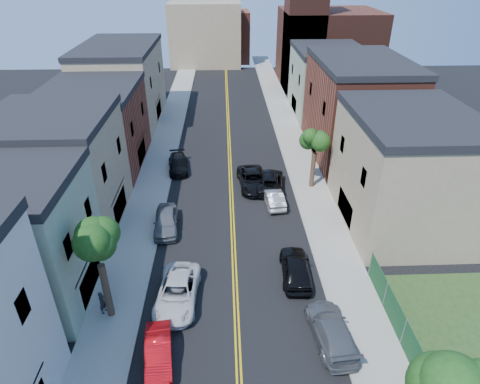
{
  "coord_description": "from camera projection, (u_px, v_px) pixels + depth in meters",
  "views": [
    {
      "loc": [
        -0.52,
        -4.86,
        19.81
      ],
      "look_at": [
        0.72,
        25.87,
        2.0
      ],
      "focal_mm": 30.66,
      "sensor_mm": 36.0,
      "label": 1
    }
  ],
  "objects": [
    {
      "name": "grey_car_left",
      "position": [
        166.0,
        221.0,
        33.77
      ],
      "size": [
        2.26,
        4.92,
        1.63
      ],
      "primitive_type": "imported",
      "rotation": [
        0.0,
        0.0,
        0.07
      ],
      "color": "slate",
      "rests_on": "ground"
    },
    {
      "name": "black_car_left",
      "position": [
        178.0,
        164.0,
        43.25
      ],
      "size": [
        2.52,
        5.02,
        1.4
      ],
      "primitive_type": "imported",
      "rotation": [
        0.0,
        0.0,
        0.12
      ],
      "color": "black",
      "rests_on": "ground"
    },
    {
      "name": "bldg_left_palegrn",
      "position": [
        9.0,
        245.0,
        25.37
      ],
      "size": [
        9.0,
        8.0,
        8.5
      ],
      "primitive_type": "cube",
      "color": "gray",
      "rests_on": "ground"
    },
    {
      "name": "bldg_right_tan",
      "position": [
        405.0,
        174.0,
        33.13
      ],
      "size": [
        9.0,
        12.0,
        9.0
      ],
      "primitive_type": "cube",
      "color": "#998466",
      "rests_on": "ground"
    },
    {
      "name": "tree_right_corner",
      "position": [
        472.0,
        370.0,
        14.23
      ],
      "size": [
        5.8,
        5.8,
        10.35
      ],
      "color": "#3B2E1D",
      "rests_on": "sidewalk_right"
    },
    {
      "name": "sidewalk_right",
      "position": [
        295.0,
        146.0,
        48.97
      ],
      "size": [
        3.2,
        100.0,
        0.15
      ],
      "primitive_type": "cube",
      "color": "gray",
      "rests_on": "ground"
    },
    {
      "name": "backdrop_left",
      "position": [
        205.0,
        35.0,
        81.91
      ],
      "size": [
        14.0,
        8.0,
        12.0
      ],
      "primitive_type": "cube",
      "color": "#998466",
      "rests_on": "ground"
    },
    {
      "name": "bldg_right_brick",
      "position": [
        356.0,
        111.0,
        44.99
      ],
      "size": [
        9.0,
        14.0,
        10.0
      ],
      "primitive_type": "cube",
      "color": "brown",
      "rests_on": "ground"
    },
    {
      "name": "tree_right_far",
      "position": [
        317.0,
        132.0,
        37.49
      ],
      "size": [
        4.4,
        4.4,
        8.03
      ],
      "color": "#3B2E1D",
      "rests_on": "sidewalk_right"
    },
    {
      "name": "bldg_left_brick",
      "position": [
        96.0,
        130.0,
        42.79
      ],
      "size": [
        9.0,
        12.0,
        8.0
      ],
      "primitive_type": "cube",
      "color": "brown",
      "rests_on": "ground"
    },
    {
      "name": "silver_car_right",
      "position": [
        273.0,
        197.0,
        37.32
      ],
      "size": [
        1.99,
        4.44,
        1.41
      ],
      "primitive_type": "imported",
      "rotation": [
        0.0,
        0.0,
        3.26
      ],
      "color": "#A7A8AF",
      "rests_on": "ground"
    },
    {
      "name": "black_suv_lane",
      "position": [
        253.0,
        180.0,
        40.06
      ],
      "size": [
        3.1,
        5.86,
        1.57
      ],
      "primitive_type": "imported",
      "rotation": [
        0.0,
        0.0,
        0.09
      ],
      "color": "black",
      "rests_on": "ground"
    },
    {
      "name": "white_pickup",
      "position": [
        178.0,
        292.0,
        26.7
      ],
      "size": [
        2.95,
        5.75,
        1.55
      ],
      "primitive_type": "imported",
      "rotation": [
        0.0,
        0.0,
        -0.07
      ],
      "color": "silver",
      "rests_on": "ground"
    },
    {
      "name": "red_sedan",
      "position": [
        158.0,
        352.0,
        22.76
      ],
      "size": [
        1.98,
        4.32,
        1.37
      ],
      "primitive_type": "imported",
      "rotation": [
        0.0,
        0.0,
        0.13
      ],
      "color": "red",
      "rests_on": "ground"
    },
    {
      "name": "bldg_right_palegrn",
      "position": [
        327.0,
        83.0,
        57.47
      ],
      "size": [
        9.0,
        12.0,
        8.5
      ],
      "primitive_type": "cube",
      "color": "gray",
      "rests_on": "ground"
    },
    {
      "name": "bldg_left_tan_near",
      "position": [
        58.0,
        174.0,
        33.02
      ],
      "size": [
        9.0,
        10.0,
        9.0
      ],
      "primitive_type": "cube",
      "color": "#998466",
      "rests_on": "ground"
    },
    {
      "name": "backdrop_center",
      "position": [
        225.0,
        37.0,
        86.01
      ],
      "size": [
        10.0,
        8.0,
        10.0
      ],
      "primitive_type": "cube",
      "color": "brown",
      "rests_on": "ground"
    },
    {
      "name": "bldg_left_tan_far",
      "position": [
        122.0,
        86.0,
        54.52
      ],
      "size": [
        9.0,
        16.0,
        9.5
      ],
      "primitive_type": "cube",
      "color": "#998466",
      "rests_on": "ground"
    },
    {
      "name": "curb_left",
      "position": [
        177.0,
        148.0,
        48.49
      ],
      "size": [
        0.3,
        100.0,
        0.15
      ],
      "primitive_type": "cube",
      "color": "gray",
      "rests_on": "ground"
    },
    {
      "name": "sidewalk_left",
      "position": [
        163.0,
        148.0,
        48.43
      ],
      "size": [
        3.2,
        100.0,
        0.15
      ],
      "primitive_type": "cube",
      "color": "gray",
      "rests_on": "ground"
    },
    {
      "name": "church",
      "position": [
        323.0,
        41.0,
        69.08
      ],
      "size": [
        16.2,
        14.2,
        22.6
      ],
      "color": "#4C2319",
      "rests_on": "ground"
    },
    {
      "name": "pedestrian_left",
      "position": [
        103.0,
        302.0,
        25.65
      ],
      "size": [
        0.54,
        0.68,
        1.61
      ],
      "primitive_type": "imported",
      "rotation": [
        0.0,
        0.0,
        1.27
      ],
      "color": "#24252B",
      "rests_on": "sidewalk_left"
    },
    {
      "name": "black_car_right",
      "position": [
        296.0,
        268.0,
        28.71
      ],
      "size": [
        2.21,
        5.0,
        1.67
      ],
      "primitive_type": "imported",
      "rotation": [
        0.0,
        0.0,
        3.09
      ],
      "color": "black",
      "rests_on": "ground"
    },
    {
      "name": "fence_right",
      "position": [
        414.0,
        354.0,
        22.14
      ],
      "size": [
        0.04,
        15.0,
        1.9
      ],
      "primitive_type": "cube",
      "color": "#143F1E",
      "rests_on": "sidewalk_right"
    },
    {
      "name": "tree_left_mid",
      "position": [
        94.0,
        231.0,
        22.69
      ],
      "size": [
        5.2,
        5.2,
        9.29
      ],
      "color": "#3B2E1D",
      "rests_on": "sidewalk_left"
    },
    {
      "name": "curb_right",
      "position": [
        281.0,
        146.0,
        48.91
      ],
      "size": [
        0.3,
        100.0,
        0.15
      ],
      "primitive_type": "cube",
      "color": "gray",
      "rests_on": "ground"
    },
    {
      "name": "grey_car_right",
      "position": [
        331.0,
        330.0,
        24.0
      ],
      "size": [
        2.61,
        5.43,
        1.52
      ],
      "primitive_type": "imported",
      "rotation": [
        0.0,
        0.0,
        3.23
      ],
      "color": "#53565B",
      "rests_on": "ground"
    },
    {
      "name": "dark_car_right_far",
      "position": [
        270.0,
        181.0,
        39.87
      ],
      "size": [
        3.15,
        5.76,
        1.53
      ],
      "primitive_type": "imported",
      "rotation": [
        0.0,
        0.0,
        3.03
      ],
      "color": "black",
      "rests_on": "ground"
    }
  ]
}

